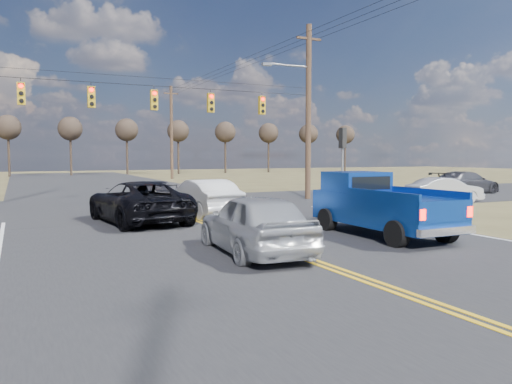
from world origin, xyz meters
name	(u,v)px	position (x,y,z in m)	size (l,w,h in m)	color
ground	(407,296)	(0.00, 0.00, 0.00)	(160.00, 160.00, 0.00)	brown
road_main	(212,226)	(0.00, 10.00, 0.00)	(14.00, 120.00, 0.02)	#28282B
road_cross	(156,206)	(0.00, 18.00, 0.00)	(120.00, 12.00, 0.02)	#28282B
signal_gantry	(165,105)	(0.50, 17.79, 5.06)	(19.60, 4.83, 10.00)	#473323
utility_poles	(159,100)	(0.00, 17.00, 5.23)	(19.60, 58.32, 10.00)	#473323
treeline	(120,107)	(0.00, 26.96, 5.70)	(87.00, 117.80, 7.40)	#33261C
pickup_truck	(379,205)	(4.03, 5.67, 0.97)	(2.17, 5.34, 2.00)	black
silver_suv	(255,223)	(-0.80, 4.74, 0.80)	(1.89, 4.70, 1.60)	#A4A7AC
black_suv	(138,202)	(-2.19, 12.05, 0.79)	(2.62, 5.69, 1.58)	black
white_car_queue	(203,197)	(0.80, 13.12, 0.77)	(1.63, 4.67, 1.54)	silver
dgrey_car_queue	(152,196)	(-0.80, 15.50, 0.71)	(1.98, 4.87, 1.41)	#323136
cross_car_east_near	(445,190)	(14.59, 13.00, 0.68)	(4.10, 1.43, 1.35)	#B5B7BE
cross_car_east_far	(466,183)	(20.48, 16.81, 0.75)	(5.17, 2.10, 1.50)	#3A3A3F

